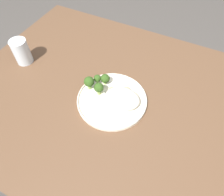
{
  "coord_description": "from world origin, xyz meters",
  "views": [
    {
      "loc": [
        0.19,
        -0.48,
        1.43
      ],
      "look_at": [
        -0.04,
        -0.03,
        0.76
      ],
      "focal_mm": 32.96,
      "sensor_mm": 36.0,
      "label": 1
    }
  ],
  "objects_px": {
    "seared_scallop_left_edge": "(117,104)",
    "broccoli_floret_front_edge": "(99,88)",
    "seared_scallop_on_noodles": "(126,90)",
    "broccoli_floret_beside_noodles": "(97,79)",
    "seared_scallop_half_hidden": "(121,99)",
    "dinner_plate": "(112,100)",
    "seared_scallop_rear_pale": "(112,90)",
    "broccoli_floret_center_pile": "(105,79)",
    "broccoli_floret_tall_stalk": "(89,82)",
    "water_glass": "(21,53)"
  },
  "relations": [
    {
      "from": "broccoli_floret_center_pile",
      "to": "broccoli_floret_beside_noodles",
      "type": "distance_m",
      "value": 0.03
    },
    {
      "from": "broccoli_floret_front_edge",
      "to": "dinner_plate",
      "type": "bearing_deg",
      "value": -3.79
    },
    {
      "from": "seared_scallop_half_hidden",
      "to": "broccoli_floret_tall_stalk",
      "type": "distance_m",
      "value": 0.15
    },
    {
      "from": "broccoli_floret_beside_noodles",
      "to": "water_glass",
      "type": "relative_size",
      "value": 0.39
    },
    {
      "from": "seared_scallop_on_noodles",
      "to": "broccoli_floret_tall_stalk",
      "type": "height_order",
      "value": "broccoli_floret_tall_stalk"
    },
    {
      "from": "dinner_plate",
      "to": "broccoli_floret_tall_stalk",
      "type": "xyz_separation_m",
      "value": [
        -0.11,
        0.01,
        0.04
      ]
    },
    {
      "from": "broccoli_floret_center_pile",
      "to": "broccoli_floret_beside_noodles",
      "type": "bearing_deg",
      "value": -155.77
    },
    {
      "from": "seared_scallop_half_hidden",
      "to": "broccoli_floret_beside_noodles",
      "type": "bearing_deg",
      "value": 163.25
    },
    {
      "from": "dinner_plate",
      "to": "water_glass",
      "type": "distance_m",
      "value": 0.49
    },
    {
      "from": "dinner_plate",
      "to": "broccoli_floret_front_edge",
      "type": "bearing_deg",
      "value": 176.21
    },
    {
      "from": "seared_scallop_half_hidden",
      "to": "broccoli_floret_front_edge",
      "type": "height_order",
      "value": "broccoli_floret_front_edge"
    },
    {
      "from": "seared_scallop_left_edge",
      "to": "seared_scallop_rear_pale",
      "type": "distance_m",
      "value": 0.07
    },
    {
      "from": "seared_scallop_rear_pale",
      "to": "broccoli_floret_beside_noodles",
      "type": "height_order",
      "value": "broccoli_floret_beside_noodles"
    },
    {
      "from": "seared_scallop_rear_pale",
      "to": "broccoli_floret_beside_noodles",
      "type": "bearing_deg",
      "value": 167.85
    },
    {
      "from": "broccoli_floret_front_edge",
      "to": "broccoli_floret_center_pile",
      "type": "height_order",
      "value": "broccoli_floret_front_edge"
    },
    {
      "from": "seared_scallop_on_noodles",
      "to": "broccoli_floret_tall_stalk",
      "type": "relative_size",
      "value": 0.47
    },
    {
      "from": "seared_scallop_left_edge",
      "to": "broccoli_floret_center_pile",
      "type": "distance_m",
      "value": 0.13
    },
    {
      "from": "seared_scallop_left_edge",
      "to": "broccoli_floret_center_pile",
      "type": "xyz_separation_m",
      "value": [
        -0.1,
        0.08,
        0.02
      ]
    },
    {
      "from": "seared_scallop_half_hidden",
      "to": "seared_scallop_on_noodles",
      "type": "height_order",
      "value": "seared_scallop_on_noodles"
    },
    {
      "from": "seared_scallop_on_noodles",
      "to": "seared_scallop_left_edge",
      "type": "bearing_deg",
      "value": -93.32
    },
    {
      "from": "broccoli_floret_front_edge",
      "to": "seared_scallop_half_hidden",
      "type": "bearing_deg",
      "value": 4.98
    },
    {
      "from": "seared_scallop_half_hidden",
      "to": "seared_scallop_rear_pale",
      "type": "relative_size",
      "value": 0.95
    },
    {
      "from": "broccoli_floret_front_edge",
      "to": "broccoli_floret_center_pile",
      "type": "xyz_separation_m",
      "value": [
        -0.0,
        0.06,
        -0.01
      ]
    },
    {
      "from": "broccoli_floret_front_edge",
      "to": "water_glass",
      "type": "bearing_deg",
      "value": 177.35
    },
    {
      "from": "dinner_plate",
      "to": "broccoli_floret_center_pile",
      "type": "distance_m",
      "value": 0.1
    },
    {
      "from": "seared_scallop_rear_pale",
      "to": "seared_scallop_left_edge",
      "type": "bearing_deg",
      "value": -47.94
    },
    {
      "from": "water_glass",
      "to": "broccoli_floret_center_pile",
      "type": "bearing_deg",
      "value": 5.83
    },
    {
      "from": "broccoli_floret_beside_noodles",
      "to": "seared_scallop_rear_pale",
      "type": "bearing_deg",
      "value": -12.15
    },
    {
      "from": "seared_scallop_half_hidden",
      "to": "broccoli_floret_tall_stalk",
      "type": "relative_size",
      "value": 0.4
    },
    {
      "from": "seared_scallop_rear_pale",
      "to": "broccoli_floret_tall_stalk",
      "type": "bearing_deg",
      "value": -166.23
    },
    {
      "from": "seared_scallop_left_edge",
      "to": "seared_scallop_rear_pale",
      "type": "relative_size",
      "value": 1.22
    },
    {
      "from": "seared_scallop_on_noodles",
      "to": "broccoli_floret_front_edge",
      "type": "height_order",
      "value": "broccoli_floret_front_edge"
    },
    {
      "from": "dinner_plate",
      "to": "seared_scallop_on_noodles",
      "type": "height_order",
      "value": "seared_scallop_on_noodles"
    },
    {
      "from": "seared_scallop_left_edge",
      "to": "broccoli_floret_tall_stalk",
      "type": "height_order",
      "value": "broccoli_floret_tall_stalk"
    },
    {
      "from": "dinner_plate",
      "to": "broccoli_floret_front_edge",
      "type": "relative_size",
      "value": 4.84
    },
    {
      "from": "seared_scallop_on_noodles",
      "to": "broccoli_floret_beside_noodles",
      "type": "height_order",
      "value": "broccoli_floret_beside_noodles"
    },
    {
      "from": "broccoli_floret_front_edge",
      "to": "seared_scallop_rear_pale",
      "type": "bearing_deg",
      "value": 35.07
    },
    {
      "from": "broccoli_floret_front_edge",
      "to": "broccoli_floret_tall_stalk",
      "type": "bearing_deg",
      "value": 170.78
    },
    {
      "from": "broccoli_floret_center_pile",
      "to": "seared_scallop_half_hidden",
      "type": "bearing_deg",
      "value": -27.68
    },
    {
      "from": "broccoli_floret_tall_stalk",
      "to": "broccoli_floret_beside_noodles",
      "type": "distance_m",
      "value": 0.05
    },
    {
      "from": "broccoli_floret_tall_stalk",
      "to": "seared_scallop_left_edge",
      "type": "bearing_deg",
      "value": -11.8
    },
    {
      "from": "seared_scallop_rear_pale",
      "to": "water_glass",
      "type": "relative_size",
      "value": 0.23
    },
    {
      "from": "dinner_plate",
      "to": "seared_scallop_half_hidden",
      "type": "height_order",
      "value": "seared_scallop_half_hidden"
    },
    {
      "from": "dinner_plate",
      "to": "seared_scallop_rear_pale",
      "type": "bearing_deg",
      "value": 115.86
    },
    {
      "from": "seared_scallop_left_edge",
      "to": "broccoli_floret_front_edge",
      "type": "xyz_separation_m",
      "value": [
        -0.09,
        0.02,
        0.03
      ]
    },
    {
      "from": "seared_scallop_left_edge",
      "to": "seared_scallop_on_noodles",
      "type": "bearing_deg",
      "value": 86.68
    },
    {
      "from": "seared_scallop_left_edge",
      "to": "seared_scallop_on_noodles",
      "type": "height_order",
      "value": "seared_scallop_on_noodles"
    },
    {
      "from": "dinner_plate",
      "to": "seared_scallop_left_edge",
      "type": "bearing_deg",
      "value": -29.81
    },
    {
      "from": "seared_scallop_on_noodles",
      "to": "broccoli_floret_tall_stalk",
      "type": "bearing_deg",
      "value": -161.0
    },
    {
      "from": "seared_scallop_on_noodles",
      "to": "broccoli_floret_beside_noodles",
      "type": "xyz_separation_m",
      "value": [
        -0.13,
        -0.01,
        0.02
      ]
    }
  ]
}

